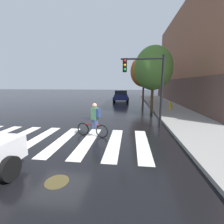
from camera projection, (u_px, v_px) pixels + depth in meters
The scene contains 9 objects.
ground_plane at pixel (59, 140), 7.09m from camera, with size 120.00×120.00×0.00m, color black.
crosswalk_stripes at pixel (50, 140), 7.15m from camera, with size 9.18×3.70×0.01m.
manhole_cover at pixel (57, 182), 4.09m from camera, with size 0.64×0.64×0.01m, color #473D1E.
sedan_mid at pixel (121, 95), 22.83m from camera, with size 2.46×4.89×1.66m.
cyclist at pixel (94, 120), 7.41m from camera, with size 1.68×0.47×1.69m.
traffic_light_near at pixel (148, 79), 8.75m from camera, with size 2.47×0.28×4.20m.
fire_hydrant at pixel (170, 105), 14.79m from camera, with size 0.33×0.22×0.78m.
street_tree_near at pixel (153, 68), 13.05m from camera, with size 3.25×3.25×5.78m.
street_tree_mid at pixel (144, 71), 19.39m from camera, with size 3.46×3.46×6.16m.
Camera 1 is at (3.30, -6.38, 2.61)m, focal length 24.30 mm.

